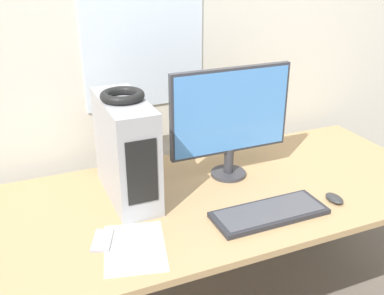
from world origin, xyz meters
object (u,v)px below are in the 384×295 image
object	(u,v)px
monitor_main	(231,116)
cell_phone	(102,240)
pc_tower	(126,150)
keyboard	(269,213)
mouse	(334,198)
headphones	(122,95)

from	to	relation	value
monitor_main	cell_phone	distance (m)	0.76
monitor_main	cell_phone	world-z (taller)	monitor_main
pc_tower	keyboard	size ratio (longest dim) A/B	0.97
monitor_main	mouse	size ratio (longest dim) A/B	6.11
keyboard	cell_phone	distance (m)	0.65
pc_tower	headphones	size ratio (longest dim) A/B	2.55
pc_tower	mouse	distance (m)	0.88
monitor_main	keyboard	distance (m)	0.46
mouse	cell_phone	bearing A→B (deg)	173.95
cell_phone	monitor_main	bearing A→B (deg)	44.95
headphones	monitor_main	bearing A→B (deg)	-0.59
pc_tower	mouse	bearing A→B (deg)	-26.54
pc_tower	keyboard	xyz separation A→B (m)	(0.46, -0.37, -0.20)
pc_tower	headphones	world-z (taller)	headphones
headphones	mouse	size ratio (longest dim) A/B	1.88
pc_tower	cell_phone	bearing A→B (deg)	-122.13
keyboard	pc_tower	bearing A→B (deg)	141.37
pc_tower	monitor_main	distance (m)	0.48
pc_tower	keyboard	world-z (taller)	pc_tower
headphones	keyboard	size ratio (longest dim) A/B	0.38
monitor_main	mouse	xyz separation A→B (m)	(0.29, -0.38, -0.28)
headphones	cell_phone	world-z (taller)	headphones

